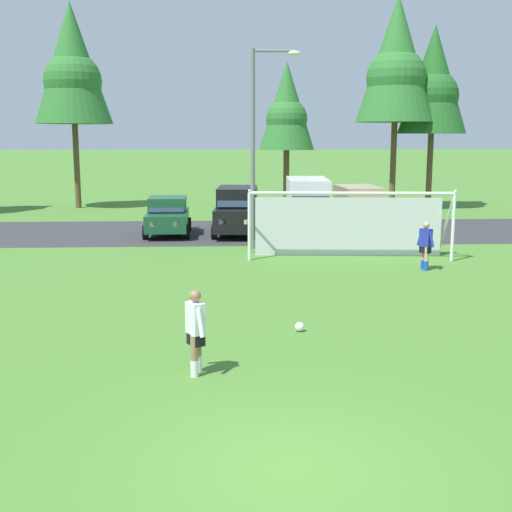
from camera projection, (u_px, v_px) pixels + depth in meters
ground_plane at (248, 263)px, 23.89m from camera, size 400.00×400.00×0.00m
parking_lot_strip at (241, 232)px, 31.66m from camera, size 52.00×8.40×0.01m
soccer_ball at (300, 327)px, 15.50m from camera, size 0.22×0.22×0.22m
soccer_goal at (349, 222)px, 24.89m from camera, size 7.55×2.52×2.57m
player_striker_near at (425, 246)px, 22.50m from camera, size 0.47×0.67×1.64m
player_midfield_center at (196, 332)px, 12.60m from camera, size 0.40×0.71×1.64m
parked_car_slot_far_left at (168, 216)px, 30.52m from camera, size 2.11×4.24×1.72m
parked_car_slot_left at (238, 210)px, 30.59m from camera, size 2.38×4.72×2.16m
parked_car_slot_center_left at (307, 204)px, 31.01m from camera, size 2.40×4.90×2.52m
parked_car_slot_center at (359, 209)px, 31.05m from camera, size 2.37×4.72×2.16m
tree_mid_left at (72, 67)px, 40.64m from camera, size 4.67×4.67×12.45m
tree_center_back at (287, 109)px, 39.51m from camera, size 3.28×3.28×8.75m
tree_mid_right at (433, 83)px, 40.65m from camera, size 4.14×4.14×11.04m
tree_right_edge at (397, 63)px, 39.94m from camera, size 4.75×4.75×12.66m
street_lamp at (257, 147)px, 26.20m from camera, size 2.00×0.32×7.76m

